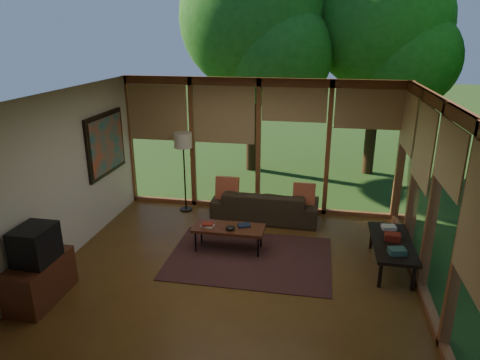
% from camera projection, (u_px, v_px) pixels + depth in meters
% --- Properties ---
extents(floor, '(5.50, 5.50, 0.00)m').
position_uv_depth(floor, '(234.00, 269.00, 6.70)').
color(floor, brown).
rests_on(floor, ground).
extents(ceiling, '(5.50, 5.50, 0.00)m').
position_uv_depth(ceiling, '(234.00, 96.00, 5.82)').
color(ceiling, silver).
rests_on(ceiling, ground).
extents(wall_left, '(0.04, 5.00, 2.70)m').
position_uv_depth(wall_left, '(63.00, 178.00, 6.74)').
color(wall_left, beige).
rests_on(wall_left, ground).
extents(wall_front, '(5.50, 0.04, 2.70)m').
position_uv_depth(wall_front, '(181.00, 281.00, 3.94)').
color(wall_front, beige).
rests_on(wall_front, ground).
extents(window_wall_back, '(5.50, 0.12, 2.70)m').
position_uv_depth(window_wall_back, '(258.00, 146.00, 8.58)').
color(window_wall_back, brown).
rests_on(window_wall_back, ground).
extents(window_wall_right, '(0.12, 5.00, 2.70)m').
position_uv_depth(window_wall_right, '(433.00, 201.00, 5.79)').
color(window_wall_right, brown).
rests_on(window_wall_right, ground).
extents(tree_nw, '(3.60, 3.60, 5.65)m').
position_uv_depth(tree_nw, '(253.00, 19.00, 10.46)').
color(tree_nw, '#3D2816').
rests_on(tree_nw, ground).
extents(tree_ne, '(3.25, 3.25, 5.35)m').
position_uv_depth(tree_ne, '(382.00, 24.00, 10.20)').
color(tree_ne, '#3D2816').
rests_on(tree_ne, ground).
extents(rug, '(2.63, 1.86, 0.01)m').
position_uv_depth(rug, '(250.00, 258.00, 7.04)').
color(rug, maroon).
rests_on(rug, floor).
extents(sofa, '(2.08, 0.85, 0.60)m').
position_uv_depth(sofa, '(265.00, 205.00, 8.42)').
color(sofa, '#35281A').
rests_on(sofa, floor).
extents(pillow_left, '(0.45, 0.24, 0.47)m').
position_uv_depth(pillow_left, '(227.00, 189.00, 8.41)').
color(pillow_left, '#99260D').
rests_on(pillow_left, sofa).
extents(pillow_right, '(0.42, 0.22, 0.44)m').
position_uv_depth(pillow_right, '(304.00, 195.00, 8.15)').
color(pillow_right, '#99260D').
rests_on(pillow_right, sofa).
extents(ct_book_lower, '(0.22, 0.18, 0.03)m').
position_uv_depth(ct_book_lower, '(208.00, 226.00, 7.18)').
color(ct_book_lower, beige).
rests_on(ct_book_lower, coffee_table).
extents(ct_book_upper, '(0.20, 0.16, 0.03)m').
position_uv_depth(ct_book_upper, '(208.00, 224.00, 7.17)').
color(ct_book_upper, maroon).
rests_on(ct_book_upper, coffee_table).
extents(ct_book_side, '(0.25, 0.22, 0.03)m').
position_uv_depth(ct_book_side, '(244.00, 225.00, 7.20)').
color(ct_book_side, '#162032').
rests_on(ct_book_side, coffee_table).
extents(ct_bowl, '(0.16, 0.16, 0.07)m').
position_uv_depth(ct_bowl, '(230.00, 228.00, 7.06)').
color(ct_bowl, black).
rests_on(ct_bowl, coffee_table).
extents(media_cabinet, '(0.50, 1.00, 0.60)m').
position_uv_depth(media_cabinet, '(40.00, 280.00, 5.86)').
color(media_cabinet, '#552717').
rests_on(media_cabinet, floor).
extents(television, '(0.45, 0.55, 0.50)m').
position_uv_depth(television, '(35.00, 245.00, 5.68)').
color(television, black).
rests_on(television, media_cabinet).
extents(console_book_a, '(0.27, 0.22, 0.09)m').
position_uv_depth(console_book_a, '(397.00, 251.00, 6.23)').
color(console_book_a, '#2F534B').
rests_on(console_book_a, side_console).
extents(console_book_b, '(0.25, 0.20, 0.11)m').
position_uv_depth(console_book_b, '(392.00, 237.00, 6.64)').
color(console_book_b, maroon).
rests_on(console_book_b, side_console).
extents(console_book_c, '(0.24, 0.19, 0.06)m').
position_uv_depth(console_book_c, '(389.00, 227.00, 7.02)').
color(console_book_c, beige).
rests_on(console_book_c, side_console).
extents(floor_lamp, '(0.36, 0.36, 1.65)m').
position_uv_depth(floor_lamp, '(183.00, 145.00, 8.49)').
color(floor_lamp, black).
rests_on(floor_lamp, floor).
extents(coffee_table, '(1.20, 0.50, 0.43)m').
position_uv_depth(coffee_table, '(229.00, 229.00, 7.19)').
color(coffee_table, '#552717').
rests_on(coffee_table, floor).
extents(side_console, '(0.60, 1.40, 0.46)m').
position_uv_depth(side_console, '(392.00, 244.00, 6.63)').
color(side_console, black).
rests_on(side_console, floor).
extents(wall_painting, '(0.06, 1.35, 1.15)m').
position_uv_depth(wall_painting, '(106.00, 144.00, 7.96)').
color(wall_painting, black).
rests_on(wall_painting, wall_left).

